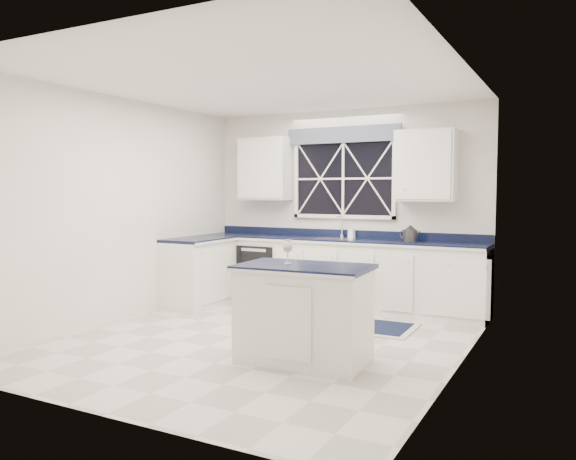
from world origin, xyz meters
The scene contains 13 objects.
ground centered at (0.00, 0.00, 0.00)m, with size 4.50×4.50×0.00m, color silver.
back_wall centered at (0.00, 2.25, 1.35)m, with size 4.00×0.10×2.70m, color white.
base_cabinets centered at (-0.33, 1.78, 0.45)m, with size 3.99×1.60×0.90m.
countertop centered at (0.00, 1.95, 0.92)m, with size 3.98×0.64×0.04m, color black.
dishwasher centered at (-1.10, 1.95, 0.41)m, with size 0.60×0.58×0.82m, color black.
window centered at (0.00, 2.20, 1.83)m, with size 1.65×0.09×1.26m.
upper_cabinets centered at (0.00, 2.08, 1.90)m, with size 3.10×0.34×0.90m.
faucet centered at (0.00, 2.14, 1.10)m, with size 0.05×0.20×0.30m.
island centered at (0.69, -0.44, 0.45)m, with size 1.25×0.80×0.90m.
rug centered at (0.66, 1.08, 0.01)m, with size 1.33×0.82×0.02m.
kettle centered at (1.01, 1.97, 1.04)m, with size 0.29×0.23×0.21m.
wine_glass centered at (0.52, -0.44, 1.06)m, with size 0.10×0.10×0.23m.
soap_bottle centered at (0.15, 2.15, 1.03)m, with size 0.08×0.08×0.17m, color silver.
Camera 1 is at (2.94, -5.04, 1.58)m, focal length 35.00 mm.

